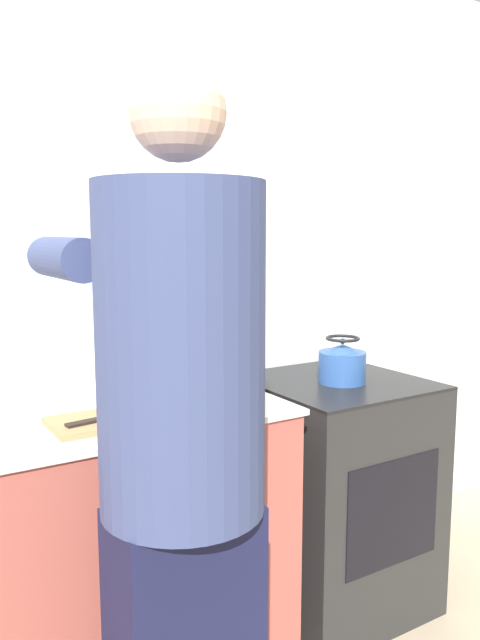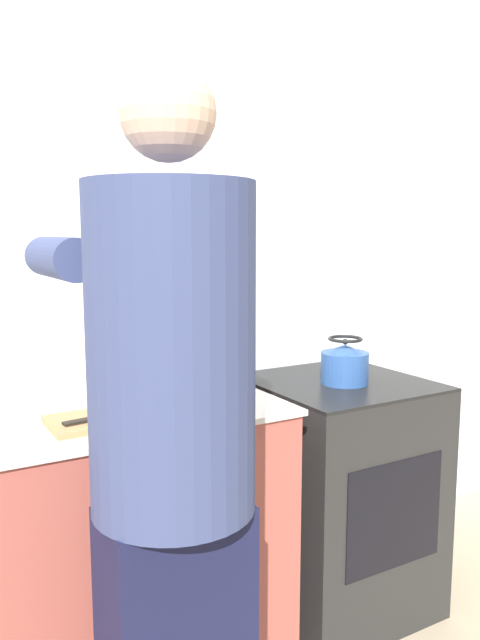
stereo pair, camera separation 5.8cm
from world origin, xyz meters
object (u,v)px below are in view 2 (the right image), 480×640
Objects in this scene: oven at (337,493)px; knife at (105,417)px; person at (171,454)px; kettle at (345,364)px; cutting_board at (102,419)px.

oven is 1.09m from knife.
oven is 0.50× the size of person.
kettle is at bearing -0.40° from knife.
knife is at bearing -173.24° from kettle.
oven is 1.09m from cutting_board.
knife is (-0.01, 0.43, -0.03)m from person.
knife is 1.44× the size of kettle.
kettle is at bearing -104.99° from oven.
knife reaches higher than cutting_board.
cutting_board is at bearing -174.40° from kettle.
person is at bearing -148.51° from oven.
person is 0.46m from cutting_board.
oven is 0.52m from kettle.
knife is at bearing -87.59° from cutting_board.
kettle is (-0.01, -0.04, 0.52)m from oven.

